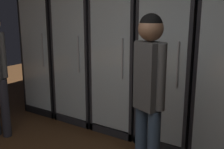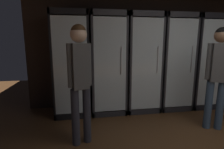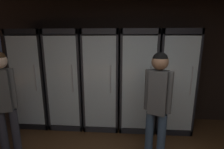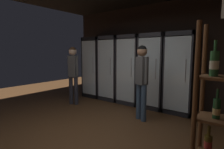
# 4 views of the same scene
# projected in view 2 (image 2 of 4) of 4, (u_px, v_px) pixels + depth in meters

# --- Properties ---
(wall_back) EXTENTS (6.00, 0.06, 2.80)m
(wall_back) POSITION_uv_depth(u_px,v_px,m) (165.00, 42.00, 3.97)
(wall_back) COLOR black
(wall_back) RESTS_ON ground
(cooler_far_left) EXTENTS (0.66, 0.69, 1.94)m
(cooler_far_left) POSITION_uv_depth(u_px,v_px,m) (72.00, 66.00, 3.39)
(cooler_far_left) COLOR black
(cooler_far_left) RESTS_ON ground
(cooler_left) EXTENTS (0.66, 0.69, 1.94)m
(cooler_left) POSITION_uv_depth(u_px,v_px,m) (107.00, 65.00, 3.50)
(cooler_left) COLOR #2B2B30
(cooler_left) RESTS_ON ground
(cooler_center) EXTENTS (0.66, 0.69, 1.94)m
(cooler_center) POSITION_uv_depth(u_px,v_px,m) (140.00, 64.00, 3.61)
(cooler_center) COLOR #2B2B30
(cooler_center) RESTS_ON ground
(cooler_right) EXTENTS (0.66, 0.69, 1.94)m
(cooler_right) POSITION_uv_depth(u_px,v_px,m) (172.00, 63.00, 3.72)
(cooler_right) COLOR #2B2B30
(cooler_right) RESTS_ON ground
(cooler_far_right) EXTENTS (0.66, 0.69, 1.94)m
(cooler_far_right) POSITION_uv_depth(u_px,v_px,m) (201.00, 63.00, 3.84)
(cooler_far_right) COLOR black
(cooler_far_right) RESTS_ON ground
(shopper_near) EXTENTS (0.31, 0.22, 1.62)m
(shopper_near) POSITION_uv_depth(u_px,v_px,m) (80.00, 73.00, 2.28)
(shopper_near) COLOR #2D2D38
(shopper_near) RESTS_ON ground
(shopper_far) EXTENTS (0.34, 0.25, 1.61)m
(shopper_far) POSITION_uv_depth(u_px,v_px,m) (218.00, 69.00, 2.70)
(shopper_far) COLOR #384C66
(shopper_far) RESTS_ON ground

